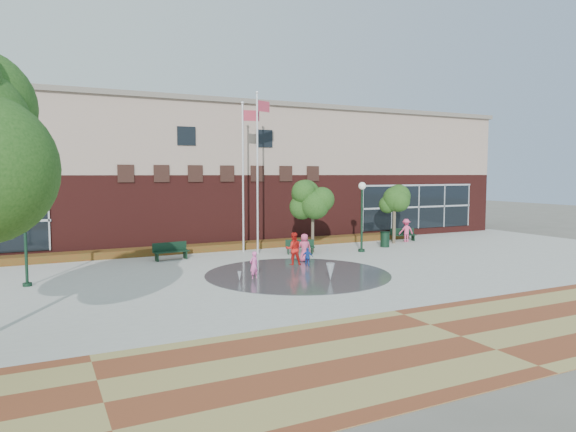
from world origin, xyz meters
name	(u,v)px	position (x,y,z in m)	size (l,w,h in m)	color
ground	(332,288)	(0.00, 0.00, 0.00)	(120.00, 120.00, 0.00)	#666056
plaza_concrete	(288,271)	(0.00, 4.00, 0.00)	(46.00, 18.00, 0.01)	#A8A8A0
paver_band	(461,337)	(0.00, -7.00, 0.00)	(46.00, 6.00, 0.01)	brown
splash_pad	(298,274)	(0.00, 3.00, 0.00)	(8.40, 8.40, 0.01)	#383A3D
library_building	(203,173)	(0.00, 17.48, 4.64)	(44.40, 10.40, 9.20)	#4A1A17
flower_bed	(233,250)	(0.00, 11.60, 0.00)	(26.00, 1.20, 0.40)	maroon
flagpole_left	(258,164)	(0.78, 9.43, 5.12)	(1.01, 0.47, 9.20)	white
flagpole_right	(244,169)	(0.27, 10.35, 4.87)	(1.07, 0.24, 8.72)	white
lamp_left	(25,230)	(-11.01, 5.61, 2.30)	(0.39, 0.39, 3.70)	black
lamp_right	(362,209)	(6.45, 7.34, 2.54)	(0.43, 0.43, 4.09)	black
bench_left	(171,255)	(-4.25, 9.41, 0.30)	(1.92, 0.72, 0.94)	black
bench_mid	(300,250)	(2.81, 8.16, 0.27)	(1.70, 1.01, 0.83)	black
bench_right	(403,237)	(11.75, 10.13, 0.28)	(1.80, 0.88, 0.87)	black
trash_can	(385,239)	(8.88, 8.34, 0.50)	(0.60, 0.60, 0.99)	black
tree_mid	(313,200)	(3.73, 8.35, 3.07)	(2.50, 2.50, 4.21)	#4D4132
tree_small_right	(395,202)	(10.44, 9.45, 2.74)	(2.20, 2.20, 3.76)	#4D4132
water_jet_a	(330,281)	(0.56, 1.05, 0.00)	(0.39, 0.39, 0.75)	white
water_jet_b	(240,282)	(-2.95, 2.66, 0.00)	(0.18, 0.18, 0.41)	white
child_splash	(254,265)	(-2.19, 2.91, 0.61)	(0.45, 0.29, 1.22)	#E95BA9
adult_red	(293,249)	(0.90, 5.22, 0.83)	(0.80, 0.63, 1.65)	red
adult_pink	(304,248)	(1.86, 5.84, 0.74)	(0.72, 0.47, 1.47)	#D94773
child_blue	(308,257)	(1.35, 4.55, 0.47)	(0.55, 0.23, 0.94)	#1D45A9
person_bench	(406,230)	(11.70, 9.77, 0.78)	(1.00, 0.58, 1.56)	#F14A80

